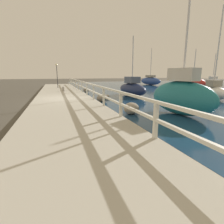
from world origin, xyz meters
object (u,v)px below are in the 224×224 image
(mooring_bollard, at_px, (63,89))
(sailboat_teal, at_px, (182,96))
(dock_lamp, at_px, (57,71))
(sailboat_navy, at_px, (132,88))
(sailboat_red, at_px, (193,82))
(sailboat_blue, at_px, (150,81))
(sailboat_white, at_px, (213,91))
(sailboat_gray, at_px, (213,82))

(mooring_bollard, distance_m, sailboat_teal, 11.84)
(mooring_bollard, xyz_separation_m, dock_lamp, (-0.41, 4.37, 1.73))
(dock_lamp, distance_m, sailboat_navy, 9.98)
(sailboat_red, bearing_deg, sailboat_teal, -158.41)
(dock_lamp, relative_size, sailboat_red, 0.56)
(sailboat_blue, distance_m, sailboat_white, 17.83)
(sailboat_navy, xyz_separation_m, sailboat_white, (5.04, -3.80, -0.07))
(sailboat_navy, distance_m, sailboat_white, 6.31)
(mooring_bollard, relative_size, sailboat_red, 0.09)
(sailboat_blue, bearing_deg, sailboat_gray, -46.06)
(sailboat_red, bearing_deg, dock_lamp, 147.15)
(sailboat_teal, xyz_separation_m, sailboat_gray, (18.33, 15.04, -0.29))
(sailboat_red, bearing_deg, sailboat_navy, -179.84)
(dock_lamp, xyz_separation_m, sailboat_gray, (23.55, -0.14, -1.59))
(mooring_bollard, bearing_deg, sailboat_navy, -30.80)
(sailboat_gray, bearing_deg, sailboat_red, -134.21)
(sailboat_teal, distance_m, sailboat_white, 6.94)
(dock_lamp, relative_size, sailboat_white, 0.42)
(sailboat_gray, bearing_deg, sailboat_navy, -132.52)
(sailboat_white, bearing_deg, dock_lamp, 144.66)
(mooring_bollard, xyz_separation_m, sailboat_navy, (5.68, -3.39, 0.17))
(dock_lamp, height_order, sailboat_blue, sailboat_blue)
(sailboat_navy, height_order, sailboat_red, sailboat_red)
(sailboat_gray, bearing_deg, sailboat_blue, 167.28)
(sailboat_red, xyz_separation_m, sailboat_blue, (-1.67, 8.29, -0.05))
(sailboat_navy, relative_size, sailboat_red, 0.99)
(dock_lamp, relative_size, sailboat_teal, 0.41)
(sailboat_blue, distance_m, sailboat_gray, 9.75)
(sailboat_red, height_order, sailboat_teal, sailboat_teal)
(mooring_bollard, xyz_separation_m, sailboat_teal, (4.81, -10.81, 0.43))
(sailboat_white, bearing_deg, mooring_bollard, 156.89)
(sailboat_red, xyz_separation_m, sailboat_teal, (-12.18, -12.57, 0.14))
(mooring_bollard, relative_size, sailboat_navy, 0.09)
(mooring_bollard, distance_m, sailboat_red, 17.08)
(sailboat_gray, bearing_deg, sailboat_teal, -116.72)
(sailboat_blue, relative_size, sailboat_teal, 0.90)
(sailboat_red, bearing_deg, sailboat_white, -149.32)
(mooring_bollard, height_order, dock_lamp, dock_lamp)
(dock_lamp, bearing_deg, mooring_bollard, -84.67)
(dock_lamp, bearing_deg, sailboat_blue, 19.84)
(sailboat_gray, relative_size, sailboat_white, 0.76)
(sailboat_red, relative_size, sailboat_white, 0.76)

